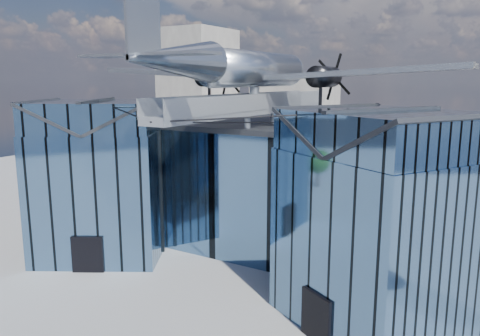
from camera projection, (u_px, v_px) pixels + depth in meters
The scene contains 4 objects.
ground_plane at pixel (225, 275), 32.25m from camera, with size 120.00×120.00×0.00m, color gray.
museum at pixel (265, 181), 36.11m from camera, with size 32.88×24.50×17.60m.
bg_towers at pixel (410, 101), 72.12m from camera, with size 77.00×24.50×26.00m.
tree_side_w at pixel (105, 170), 51.75m from camera, with size 3.93×3.93×5.04m.
Camera 1 is at (16.51, -25.42, 13.30)m, focal length 35.00 mm.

